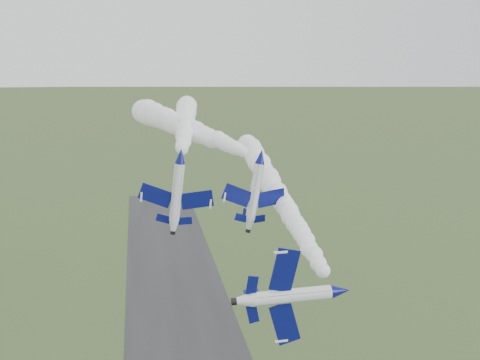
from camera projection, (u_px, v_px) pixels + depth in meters
name	position (u px, v px, depth m)	size (l,w,h in m)	color
jet_lead	(341.00, 291.00, 58.24)	(3.50, 13.20, 10.92)	white
smoke_trail_jet_lead	(273.00, 187.00, 93.42)	(4.63, 67.07, 4.63)	white
jet_pair_left	(181.00, 156.00, 77.53)	(11.02, 13.16, 3.34)	white
smoke_trail_jet_pair_left	(185.00, 122.00, 111.55)	(4.89, 63.65, 4.89)	white
jet_pair_right	(261.00, 156.00, 81.02)	(10.92, 12.92, 3.64)	white
smoke_trail_jet_pair_right	(183.00, 126.00, 108.65)	(5.82, 58.52, 5.82)	white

